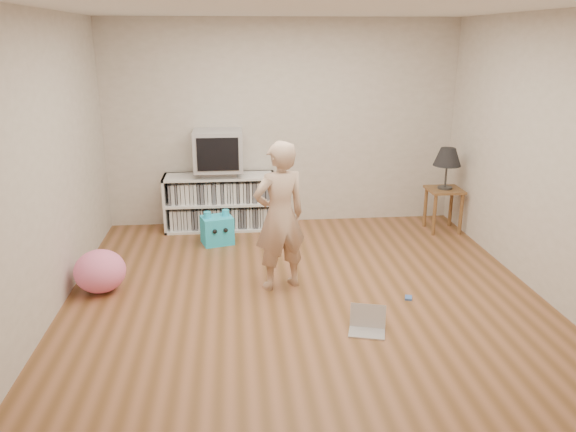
{
  "coord_description": "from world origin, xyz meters",
  "views": [
    {
      "loc": [
        -0.63,
        -4.92,
        2.36
      ],
      "look_at": [
        -0.11,
        0.4,
        0.65
      ],
      "focal_mm": 35.0,
      "sensor_mm": 36.0,
      "label": 1
    }
  ],
  "objects_px": {
    "side_table": "(444,199)",
    "person": "(280,216)",
    "media_unit": "(220,202)",
    "laptop": "(367,324)",
    "plush_blue": "(217,230)",
    "plush_pink": "(100,271)",
    "crt_tv": "(218,150)",
    "table_lamp": "(447,158)",
    "dvd_deck": "(219,173)"
  },
  "relations": [
    {
      "from": "side_table",
      "to": "laptop",
      "type": "bearing_deg",
      "value": -122.37
    },
    {
      "from": "crt_tv",
      "to": "table_lamp",
      "type": "xyz_separation_m",
      "value": [
        2.81,
        -0.37,
        -0.08
      ]
    },
    {
      "from": "media_unit",
      "to": "person",
      "type": "distance_m",
      "value": 2.01
    },
    {
      "from": "crt_tv",
      "to": "side_table",
      "type": "relative_size",
      "value": 1.09
    },
    {
      "from": "media_unit",
      "to": "plush_pink",
      "type": "height_order",
      "value": "media_unit"
    },
    {
      "from": "crt_tv",
      "to": "table_lamp",
      "type": "relative_size",
      "value": 1.17
    },
    {
      "from": "dvd_deck",
      "to": "crt_tv",
      "type": "distance_m",
      "value": 0.29
    },
    {
      "from": "table_lamp",
      "to": "laptop",
      "type": "distance_m",
      "value": 3.02
    },
    {
      "from": "crt_tv",
      "to": "table_lamp",
      "type": "bearing_deg",
      "value": -7.43
    },
    {
      "from": "crt_tv",
      "to": "side_table",
      "type": "bearing_deg",
      "value": -7.43
    },
    {
      "from": "side_table",
      "to": "table_lamp",
      "type": "distance_m",
      "value": 0.53
    },
    {
      "from": "media_unit",
      "to": "table_lamp",
      "type": "relative_size",
      "value": 2.72
    },
    {
      "from": "media_unit",
      "to": "plush_pink",
      "type": "xyz_separation_m",
      "value": [
        -1.13,
        -1.81,
        -0.14
      ]
    },
    {
      "from": "plush_blue",
      "to": "table_lamp",
      "type": "bearing_deg",
      "value": -11.82
    },
    {
      "from": "media_unit",
      "to": "person",
      "type": "relative_size",
      "value": 0.96
    },
    {
      "from": "table_lamp",
      "to": "plush_blue",
      "type": "bearing_deg",
      "value": -175.92
    },
    {
      "from": "side_table",
      "to": "person",
      "type": "height_order",
      "value": "person"
    },
    {
      "from": "dvd_deck",
      "to": "side_table",
      "type": "relative_size",
      "value": 0.82
    },
    {
      "from": "crt_tv",
      "to": "plush_pink",
      "type": "relative_size",
      "value": 1.23
    },
    {
      "from": "laptop",
      "to": "plush_pink",
      "type": "bearing_deg",
      "value": 173.0
    },
    {
      "from": "laptop",
      "to": "plush_pink",
      "type": "height_order",
      "value": "plush_pink"
    },
    {
      "from": "media_unit",
      "to": "plush_blue",
      "type": "bearing_deg",
      "value": -93.17
    },
    {
      "from": "plush_pink",
      "to": "laptop",
      "type": "bearing_deg",
      "value": -22.89
    },
    {
      "from": "crt_tv",
      "to": "plush_pink",
      "type": "bearing_deg",
      "value": -122.23
    },
    {
      "from": "media_unit",
      "to": "plush_blue",
      "type": "relative_size",
      "value": 3.38
    },
    {
      "from": "crt_tv",
      "to": "person",
      "type": "height_order",
      "value": "person"
    },
    {
      "from": "plush_blue",
      "to": "person",
      "type": "bearing_deg",
      "value": -79.39
    },
    {
      "from": "dvd_deck",
      "to": "side_table",
      "type": "bearing_deg",
      "value": -7.5
    },
    {
      "from": "dvd_deck",
      "to": "crt_tv",
      "type": "bearing_deg",
      "value": -90.0
    },
    {
      "from": "media_unit",
      "to": "laptop",
      "type": "relative_size",
      "value": 3.97
    },
    {
      "from": "crt_tv",
      "to": "person",
      "type": "distance_m",
      "value": 1.98
    },
    {
      "from": "laptop",
      "to": "plush_blue",
      "type": "height_order",
      "value": "plush_blue"
    },
    {
      "from": "dvd_deck",
      "to": "laptop",
      "type": "bearing_deg",
      "value": -65.69
    },
    {
      "from": "dvd_deck",
      "to": "plush_pink",
      "type": "bearing_deg",
      "value": -122.18
    },
    {
      "from": "crt_tv",
      "to": "table_lamp",
      "type": "height_order",
      "value": "crt_tv"
    },
    {
      "from": "dvd_deck",
      "to": "person",
      "type": "distance_m",
      "value": 1.96
    },
    {
      "from": "crt_tv",
      "to": "person",
      "type": "xyz_separation_m",
      "value": [
        0.61,
        -1.86,
        -0.29
      ]
    },
    {
      "from": "dvd_deck",
      "to": "plush_pink",
      "type": "distance_m",
      "value": 2.18
    },
    {
      "from": "media_unit",
      "to": "plush_pink",
      "type": "bearing_deg",
      "value": -121.95
    },
    {
      "from": "person",
      "to": "laptop",
      "type": "bearing_deg",
      "value": 104.41
    },
    {
      "from": "plush_pink",
      "to": "person",
      "type": "bearing_deg",
      "value": -2.2
    },
    {
      "from": "laptop",
      "to": "crt_tv",
      "type": "bearing_deg",
      "value": 130.23
    },
    {
      "from": "table_lamp",
      "to": "person",
      "type": "bearing_deg",
      "value": -145.9
    },
    {
      "from": "crt_tv",
      "to": "dvd_deck",
      "type": "bearing_deg",
      "value": 90.0
    },
    {
      "from": "table_lamp",
      "to": "laptop",
      "type": "bearing_deg",
      "value": -122.37
    },
    {
      "from": "person",
      "to": "plush_pink",
      "type": "bearing_deg",
      "value": -22.62
    },
    {
      "from": "media_unit",
      "to": "laptop",
      "type": "distance_m",
      "value": 3.11
    },
    {
      "from": "plush_blue",
      "to": "plush_pink",
      "type": "xyz_separation_m",
      "value": [
        -1.1,
        -1.22,
        0.03
      ]
    },
    {
      "from": "person",
      "to": "plush_blue",
      "type": "height_order",
      "value": "person"
    },
    {
      "from": "side_table",
      "to": "plush_blue",
      "type": "height_order",
      "value": "side_table"
    }
  ]
}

